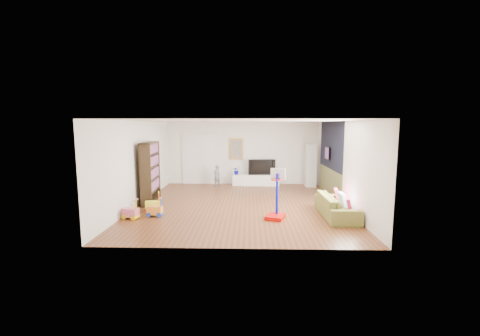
{
  "coord_description": "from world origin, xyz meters",
  "views": [
    {
      "loc": [
        0.3,
        -10.18,
        2.57
      ],
      "look_at": [
        0.0,
        0.4,
        1.15
      ],
      "focal_mm": 24.0,
      "sensor_mm": 36.0,
      "label": 1
    }
  ],
  "objects_px": {
    "bookshelf": "(150,173)",
    "sofa": "(337,206)",
    "basketball_hoop": "(276,194)",
    "media_console": "(256,180)"
  },
  "relations": [
    {
      "from": "bookshelf",
      "to": "sofa",
      "type": "bearing_deg",
      "value": -18.41
    },
    {
      "from": "sofa",
      "to": "basketball_hoop",
      "type": "bearing_deg",
      "value": 98.98
    },
    {
      "from": "sofa",
      "to": "basketball_hoop",
      "type": "distance_m",
      "value": 1.82
    },
    {
      "from": "media_console",
      "to": "basketball_hoop",
      "type": "relative_size",
      "value": 1.43
    },
    {
      "from": "sofa",
      "to": "basketball_hoop",
      "type": "height_order",
      "value": "basketball_hoop"
    },
    {
      "from": "media_console",
      "to": "basketball_hoop",
      "type": "bearing_deg",
      "value": -82.33
    },
    {
      "from": "media_console",
      "to": "sofa",
      "type": "relative_size",
      "value": 0.95
    },
    {
      "from": "bookshelf",
      "to": "sofa",
      "type": "distance_m",
      "value": 5.99
    },
    {
      "from": "media_console",
      "to": "basketball_hoop",
      "type": "xyz_separation_m",
      "value": [
        0.43,
        -4.95,
        0.46
      ]
    },
    {
      "from": "basketball_hoop",
      "to": "bookshelf",
      "type": "bearing_deg",
      "value": 175.42
    }
  ]
}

